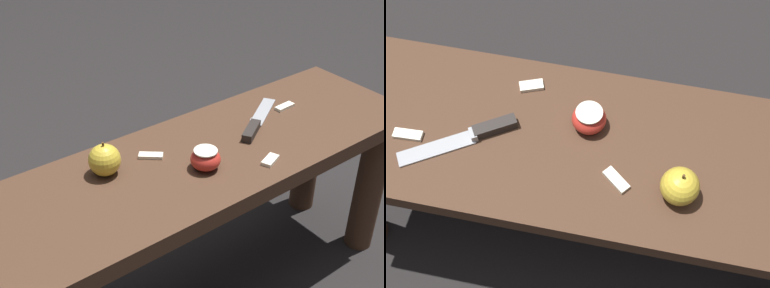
# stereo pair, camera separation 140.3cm
# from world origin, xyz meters

# --- Properties ---
(ground_plane) EXTENTS (8.00, 8.00, 0.00)m
(ground_plane) POSITION_xyz_m (0.00, 0.00, 0.00)
(ground_plane) COLOR black
(wooden_bench) EXTENTS (1.16, 0.36, 0.46)m
(wooden_bench) POSITION_xyz_m (0.00, 0.00, 0.35)
(wooden_bench) COLOR #472D1E
(wooden_bench) RESTS_ON ground_plane
(knife) EXTENTS (0.21, 0.15, 0.02)m
(knife) POSITION_xyz_m (-0.18, -0.02, 0.47)
(knife) COLOR #9EA0A5
(knife) RESTS_ON wooden_bench
(apple_whole) EXTENTS (0.07, 0.07, 0.08)m
(apple_whole) POSITION_xyz_m (0.21, -0.07, 0.50)
(apple_whole) COLOR gold
(apple_whole) RESTS_ON wooden_bench
(apple_cut) EXTENTS (0.07, 0.07, 0.05)m
(apple_cut) POSITION_xyz_m (0.03, 0.05, 0.49)
(apple_cut) COLOR red
(apple_cut) RESTS_ON wooden_bench
(apple_slice_near_knife) EXTENTS (0.05, 0.04, 0.01)m
(apple_slice_near_knife) POSITION_xyz_m (-0.11, 0.11, 0.47)
(apple_slice_near_knife) COLOR white
(apple_slice_near_knife) RESTS_ON wooden_bench
(apple_slice_center) EXTENTS (0.06, 0.02, 0.01)m
(apple_slice_center) POSITION_xyz_m (-0.31, -0.05, 0.47)
(apple_slice_center) COLOR white
(apple_slice_center) RESTS_ON wooden_bench
(apple_slice_near_bowl) EXTENTS (0.06, 0.05, 0.01)m
(apple_slice_near_bowl) POSITION_xyz_m (0.10, -0.06, 0.47)
(apple_slice_near_bowl) COLOR white
(apple_slice_near_bowl) RESTS_ON wooden_bench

